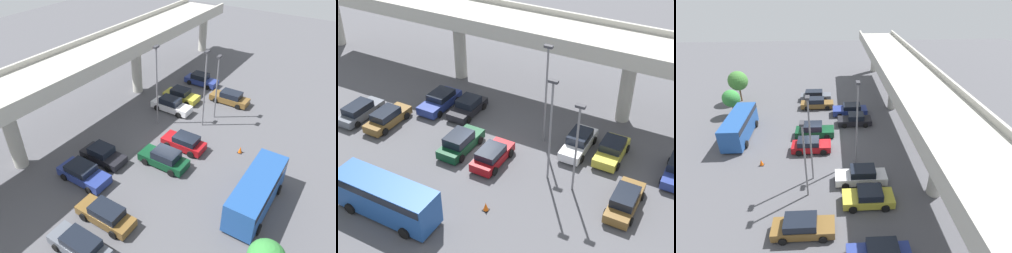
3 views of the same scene
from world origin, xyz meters
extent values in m
plane|color=#4C4C51|center=(0.00, 0.00, 0.00)|extent=(114.65, 114.65, 0.00)
cube|color=#ADAAA0|center=(0.00, 10.64, 7.10)|extent=(53.51, 6.46, 0.90)
cube|color=#ADAAA0|center=(0.00, 7.56, 7.82)|extent=(53.51, 0.30, 0.55)
cube|color=#ADAAA0|center=(0.00, 13.72, 7.82)|extent=(53.51, 0.30, 0.55)
cylinder|color=#ADAAA0|center=(-8.92, 10.64, 3.32)|extent=(1.29, 1.29, 6.65)
cylinder|color=#ADAAA0|center=(8.92, 10.64, 3.32)|extent=(1.29, 1.29, 6.65)
cylinder|color=#ADAAA0|center=(26.75, 10.64, 3.32)|extent=(1.29, 1.29, 6.65)
cube|color=#515660|center=(-12.58, -0.80, 0.53)|extent=(1.75, 4.71, 0.73)
cube|color=black|center=(-12.58, -1.07, 1.21)|extent=(1.61, 2.64, 0.63)
cylinder|color=black|center=(-13.47, 0.66, 0.30)|extent=(0.22, 0.61, 0.61)
cylinder|color=black|center=(-11.68, 0.66, 0.30)|extent=(0.22, 0.61, 0.61)
cylinder|color=black|center=(-11.68, -2.26, 0.30)|extent=(0.22, 0.61, 0.61)
cube|color=brown|center=(-9.57, -0.49, 0.55)|extent=(1.75, 4.80, 0.72)
cube|color=black|center=(-9.57, -0.70, 1.23)|extent=(1.61, 2.51, 0.66)
cylinder|color=black|center=(-10.47, 1.00, 0.34)|extent=(0.22, 0.68, 0.68)
cylinder|color=black|center=(-8.68, 1.00, 0.34)|extent=(0.22, 0.68, 0.68)
cylinder|color=black|center=(-10.47, -1.98, 0.34)|extent=(0.22, 0.68, 0.68)
cylinder|color=black|center=(-8.68, -1.98, 0.34)|extent=(0.22, 0.68, 0.68)
cube|color=navy|center=(-7.16, 4.20, 0.58)|extent=(1.98, 4.81, 0.79)
cube|color=black|center=(-7.16, 4.48, 1.26)|extent=(1.82, 2.39, 0.57)
cylinder|color=black|center=(-6.14, 2.71, 0.33)|extent=(0.22, 0.66, 0.66)
cylinder|color=black|center=(-8.17, 2.71, 0.33)|extent=(0.22, 0.66, 0.66)
cylinder|color=black|center=(-6.14, 5.69, 0.33)|extent=(0.22, 0.66, 0.66)
cylinder|color=black|center=(-8.17, 5.69, 0.33)|extent=(0.22, 0.66, 0.66)
cube|color=black|center=(-4.23, 4.61, 0.52)|extent=(1.90, 4.41, 0.68)
cube|color=black|center=(-4.23, 4.79, 1.19)|extent=(1.75, 2.03, 0.67)
cylinder|color=black|center=(-3.26, 3.24, 0.32)|extent=(0.22, 0.64, 0.64)
cylinder|color=black|center=(-5.20, 3.24, 0.32)|extent=(0.22, 0.64, 0.64)
cylinder|color=black|center=(-3.26, 5.97, 0.32)|extent=(0.22, 0.64, 0.64)
cylinder|color=black|center=(-5.20, 5.97, 0.32)|extent=(0.22, 0.64, 0.64)
cube|color=#0C381E|center=(-1.60, -0.49, 0.56)|extent=(1.90, 4.67, 0.75)
cube|color=black|center=(-1.60, -0.78, 1.31)|extent=(1.75, 2.37, 0.74)
cylinder|color=black|center=(-2.57, 0.96, 0.34)|extent=(0.22, 0.69, 0.69)
cylinder|color=black|center=(-0.63, 0.96, 0.34)|extent=(0.22, 0.69, 0.69)
cylinder|color=black|center=(-2.57, -1.94, 0.34)|extent=(0.22, 0.69, 0.69)
cylinder|color=black|center=(-0.63, -1.94, 0.34)|extent=(0.22, 0.69, 0.69)
cube|color=maroon|center=(1.62, -0.74, 0.56)|extent=(1.84, 4.33, 0.73)
cube|color=black|center=(1.62, -1.04, 1.22)|extent=(1.69, 2.36, 0.58)
cylinder|color=black|center=(0.68, 0.60, 0.36)|extent=(0.22, 0.71, 0.71)
cylinder|color=black|center=(2.56, 0.60, 0.36)|extent=(0.22, 0.71, 0.71)
cylinder|color=black|center=(0.68, -2.08, 0.36)|extent=(0.22, 0.71, 0.71)
cylinder|color=black|center=(2.56, -2.08, 0.36)|extent=(0.22, 0.71, 0.71)
cube|color=silver|center=(7.10, 4.20, 0.57)|extent=(1.75, 4.84, 0.76)
cube|color=black|center=(7.10, 4.36, 1.30)|extent=(1.61, 2.32, 0.70)
cylinder|color=black|center=(7.99, 2.70, 0.34)|extent=(0.22, 0.68, 0.68)
cylinder|color=black|center=(6.20, 2.70, 0.34)|extent=(0.22, 0.68, 0.68)
cylinder|color=black|center=(7.99, 5.70, 0.34)|extent=(0.22, 0.68, 0.68)
cylinder|color=black|center=(6.20, 5.70, 0.34)|extent=(0.22, 0.68, 0.68)
cube|color=gold|center=(9.87, 4.52, 0.56)|extent=(1.90, 4.38, 0.73)
cube|color=black|center=(9.87, 4.65, 1.25)|extent=(1.75, 2.09, 0.65)
cylinder|color=black|center=(10.84, 3.16, 0.35)|extent=(0.22, 0.70, 0.70)
cylinder|color=black|center=(8.90, 3.16, 0.35)|extent=(0.22, 0.70, 0.70)
cylinder|color=black|center=(10.84, 5.87, 0.35)|extent=(0.22, 0.70, 0.70)
cylinder|color=black|center=(8.90, 5.87, 0.35)|extent=(0.22, 0.70, 0.70)
cube|color=brown|center=(12.60, -0.75, 0.52)|extent=(1.77, 4.74, 0.70)
cube|color=black|center=(12.60, -0.94, 1.20)|extent=(1.63, 2.43, 0.66)
cylinder|color=black|center=(11.70, 0.72, 0.31)|extent=(0.22, 0.62, 0.62)
cylinder|color=black|center=(13.51, 0.72, 0.31)|extent=(0.22, 0.62, 0.62)
cylinder|color=black|center=(11.70, -2.22, 0.31)|extent=(0.22, 0.62, 0.62)
cylinder|color=black|center=(13.51, -2.22, 0.31)|extent=(0.22, 0.62, 0.62)
cube|color=navy|center=(15.21, 4.56, 0.52)|extent=(1.76, 4.44, 0.71)
cube|color=black|center=(15.21, 4.77, 1.21)|extent=(1.62, 2.13, 0.67)
cylinder|color=black|center=(16.11, 3.18, 0.31)|extent=(0.22, 0.61, 0.61)
cylinder|color=black|center=(14.30, 3.18, 0.31)|extent=(0.22, 0.61, 0.61)
cylinder|color=black|center=(16.11, 5.93, 0.31)|extent=(0.22, 0.61, 0.61)
cylinder|color=black|center=(14.30, 5.93, 0.31)|extent=(0.22, 0.61, 0.61)
cube|color=#1E478C|center=(-1.86, -9.47, 1.55)|extent=(7.83, 2.38, 2.62)
cube|color=black|center=(-1.86, -9.47, 2.49)|extent=(7.67, 2.42, 0.58)
cylinder|color=black|center=(-4.29, -10.68, 0.43)|extent=(0.86, 0.29, 0.86)
cylinder|color=black|center=(-4.29, -8.25, 0.43)|extent=(0.86, 0.29, 0.86)
cylinder|color=black|center=(0.56, -10.68, 0.43)|extent=(0.86, 0.29, 0.86)
cylinder|color=black|center=(0.56, -8.25, 0.43)|extent=(0.86, 0.29, 0.86)
cylinder|color=slate|center=(3.96, 4.04, 4.37)|extent=(0.16, 0.16, 8.75)
cube|color=#333338|center=(3.96, 4.04, 8.85)|extent=(0.70, 0.35, 0.20)
cylinder|color=slate|center=(8.56, -0.70, 3.63)|extent=(0.16, 0.16, 7.26)
cube|color=#333338|center=(8.56, -0.70, 7.36)|extent=(0.70, 0.35, 0.20)
cylinder|color=slate|center=(6.34, -0.35, 4.21)|extent=(0.16, 0.16, 8.42)
cube|color=#333338|center=(6.34, -0.35, 8.52)|extent=(0.70, 0.35, 0.20)
cube|color=black|center=(3.99, -5.80, 0.02)|extent=(0.44, 0.44, 0.04)
cone|color=#EA590F|center=(3.99, -5.80, 0.35)|extent=(0.40, 0.40, 0.70)
camera|label=1|loc=(-21.16, -13.76, 20.07)|focal=35.00mm
camera|label=2|loc=(17.11, -26.60, 23.73)|focal=50.00mm
camera|label=3|loc=(26.12, 1.58, 17.03)|focal=28.00mm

